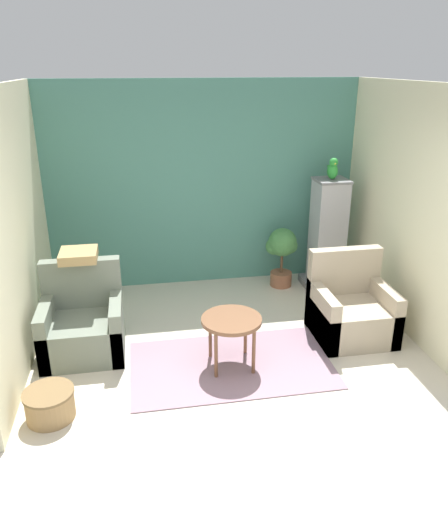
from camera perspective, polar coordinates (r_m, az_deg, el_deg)
ground_plane at (r=4.50m, az=3.55°, el=-18.34°), size 20.00×20.00×0.00m
wall_back_accent at (r=6.65m, az=-2.35°, el=8.01°), size 4.18×0.06×2.69m
wall_left at (r=5.24m, az=-22.78°, el=2.69°), size 0.06×3.02×2.69m
wall_right at (r=5.88m, az=20.23°, el=4.95°), size 0.06×3.02×2.69m
area_rug at (r=5.18m, az=0.83°, el=-12.30°), size 2.02×1.18×0.01m
coffee_table at (r=4.93m, az=0.86°, el=-7.74°), size 0.60×0.60×0.54m
armchair_left at (r=5.47m, az=-15.79°, el=-7.71°), size 0.82×0.76×0.94m
armchair_right at (r=5.74m, az=14.28°, el=-6.12°), size 0.82×0.76×0.94m
birdcage at (r=6.73m, az=11.71°, el=2.05°), size 0.56×0.56×1.49m
parrot at (r=6.50m, az=12.30°, el=9.67°), size 0.13×0.23×0.28m
potted_plant at (r=6.74m, az=6.63°, el=0.71°), size 0.42×0.38×0.82m
wicker_basket at (r=4.70m, az=-19.30°, el=-15.60°), size 0.43×0.43×0.26m
throw_pillow at (r=5.42m, az=-16.29°, el=0.09°), size 0.38×0.38×0.10m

